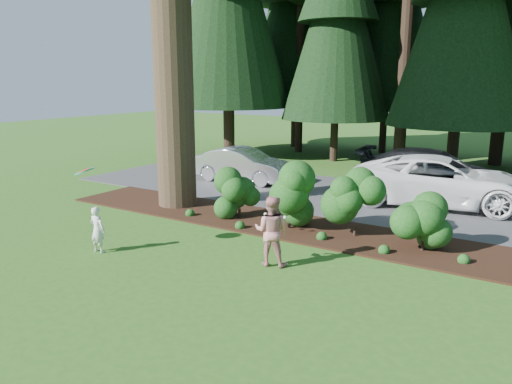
{
  "coord_description": "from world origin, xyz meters",
  "views": [
    {
      "loc": [
        6.14,
        -8.67,
        4.08
      ],
      "look_at": [
        -0.43,
        1.65,
        1.3
      ],
      "focal_mm": 35.0,
      "sensor_mm": 36.0,
      "label": 1
    }
  ],
  "objects_px": {
    "child": "(97,230)",
    "frisbee": "(85,171)",
    "car_white_suv": "(442,181)",
    "car_dark_suv": "(433,171)",
    "car_silver_wagon": "(243,165)",
    "adult": "(271,231)"
  },
  "relations": [
    {
      "from": "adult",
      "to": "car_dark_suv",
      "type": "bearing_deg",
      "value": -113.61
    },
    {
      "from": "car_dark_suv",
      "to": "car_silver_wagon",
      "type": "bearing_deg",
      "value": 101.72
    },
    {
      "from": "frisbee",
      "to": "car_dark_suv",
      "type": "bearing_deg",
      "value": 64.29
    },
    {
      "from": "car_white_suv",
      "to": "car_dark_suv",
      "type": "height_order",
      "value": "car_white_suv"
    },
    {
      "from": "car_silver_wagon",
      "to": "adult",
      "type": "xyz_separation_m",
      "value": [
        5.65,
        -7.27,
        0.09
      ]
    },
    {
      "from": "car_white_suv",
      "to": "car_dark_suv",
      "type": "relative_size",
      "value": 1.08
    },
    {
      "from": "car_silver_wagon",
      "to": "adult",
      "type": "distance_m",
      "value": 9.21
    },
    {
      "from": "car_white_suv",
      "to": "frisbee",
      "type": "bearing_deg",
      "value": 137.08
    },
    {
      "from": "child",
      "to": "adult",
      "type": "distance_m",
      "value": 4.22
    },
    {
      "from": "car_silver_wagon",
      "to": "frisbee",
      "type": "relative_size",
      "value": 8.67
    },
    {
      "from": "car_white_suv",
      "to": "child",
      "type": "height_order",
      "value": "car_white_suv"
    },
    {
      "from": "car_silver_wagon",
      "to": "frisbee",
      "type": "xyz_separation_m",
      "value": [
        1.6,
        -8.93,
        1.3
      ]
    },
    {
      "from": "car_silver_wagon",
      "to": "car_white_suv",
      "type": "xyz_separation_m",
      "value": [
        7.62,
        0.25,
        0.13
      ]
    },
    {
      "from": "car_silver_wagon",
      "to": "frisbee",
      "type": "bearing_deg",
      "value": -173.6
    },
    {
      "from": "child",
      "to": "frisbee",
      "type": "relative_size",
      "value": 2.38
    },
    {
      "from": "car_white_suv",
      "to": "child",
      "type": "bearing_deg",
      "value": 137.13
    },
    {
      "from": "car_silver_wagon",
      "to": "adult",
      "type": "bearing_deg",
      "value": -145.91
    },
    {
      "from": "car_white_suv",
      "to": "child",
      "type": "distance_m",
      "value": 10.79
    },
    {
      "from": "adult",
      "to": "car_white_suv",
      "type": "bearing_deg",
      "value": -120.66
    },
    {
      "from": "car_white_suv",
      "to": "frisbee",
      "type": "height_order",
      "value": "frisbee"
    },
    {
      "from": "car_silver_wagon",
      "to": "child",
      "type": "distance_m",
      "value": 8.95
    },
    {
      "from": "child",
      "to": "frisbee",
      "type": "height_order",
      "value": "frisbee"
    }
  ]
}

